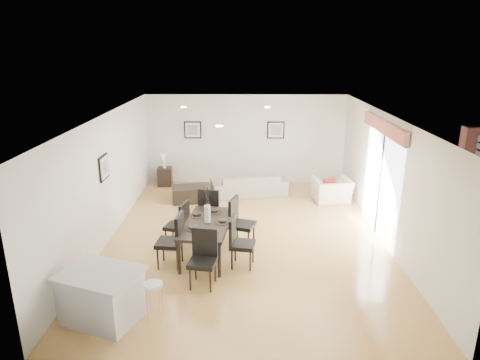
{
  "coord_description": "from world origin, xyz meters",
  "views": [
    {
      "loc": [
        -0.04,
        -8.73,
        4.07
      ],
      "look_at": [
        -0.14,
        0.4,
        1.2
      ],
      "focal_mm": 32.0,
      "sensor_mm": 36.0,
      "label": 1
    }
  ],
  "objects_px": {
    "sofa": "(249,184)",
    "kitchen_island": "(102,295)",
    "dining_chair_foot": "(211,208)",
    "armchair": "(332,190)",
    "dining_chair_wnear": "(174,237)",
    "bar_stool": "(153,289)",
    "dining_chair_wfar": "(180,222)",
    "dining_chair_head": "(204,254)",
    "coffee_table": "(191,194)",
    "dining_chair_enear": "(238,239)",
    "dining_table": "(208,226)",
    "side_table": "(165,176)",
    "dining_chair_efar": "(239,220)"
  },
  "relations": [
    {
      "from": "sofa",
      "to": "kitchen_island",
      "type": "distance_m",
      "value": 6.31
    },
    {
      "from": "dining_chair_foot",
      "to": "armchair",
      "type": "bearing_deg",
      "value": -130.27
    },
    {
      "from": "dining_chair_wnear",
      "to": "bar_stool",
      "type": "bearing_deg",
      "value": 3.83
    },
    {
      "from": "dining_chair_wfar",
      "to": "bar_stool",
      "type": "relative_size",
      "value": 1.57
    },
    {
      "from": "dining_chair_foot",
      "to": "bar_stool",
      "type": "height_order",
      "value": "dining_chair_foot"
    },
    {
      "from": "dining_chair_foot",
      "to": "dining_chair_wnear",
      "type": "bearing_deg",
      "value": 84.63
    },
    {
      "from": "sofa",
      "to": "dining_chair_wfar",
      "type": "distance_m",
      "value": 3.65
    },
    {
      "from": "dining_chair_wfar",
      "to": "dining_chair_head",
      "type": "distance_m",
      "value": 1.62
    },
    {
      "from": "dining_chair_wnear",
      "to": "coffee_table",
      "type": "bearing_deg",
      "value": -172.69
    },
    {
      "from": "sofa",
      "to": "dining_chair_head",
      "type": "distance_m",
      "value": 4.89
    },
    {
      "from": "sofa",
      "to": "dining_chair_enear",
      "type": "xyz_separation_m",
      "value": [
        -0.24,
        -4.16,
        0.25
      ]
    },
    {
      "from": "armchair",
      "to": "dining_chair_wfar",
      "type": "xyz_separation_m",
      "value": [
        -3.73,
        -2.79,
        0.23
      ]
    },
    {
      "from": "dining_chair_head",
      "to": "kitchen_island",
      "type": "xyz_separation_m",
      "value": [
        -1.48,
        -1.06,
        -0.16
      ]
    },
    {
      "from": "dining_chair_wnear",
      "to": "dining_chair_foot",
      "type": "bearing_deg",
      "value": 164.56
    },
    {
      "from": "dining_table",
      "to": "dining_chair_foot",
      "type": "relative_size",
      "value": 1.7
    },
    {
      "from": "side_table",
      "to": "dining_chair_wnear",
      "type": "bearing_deg",
      "value": -77.81
    },
    {
      "from": "sofa",
      "to": "dining_chair_wnear",
      "type": "bearing_deg",
      "value": 58.66
    },
    {
      "from": "coffee_table",
      "to": "dining_table",
      "type": "bearing_deg",
      "value": -89.3
    },
    {
      "from": "sofa",
      "to": "dining_chair_wnear",
      "type": "relative_size",
      "value": 1.97
    },
    {
      "from": "sofa",
      "to": "dining_table",
      "type": "xyz_separation_m",
      "value": [
        -0.86,
        -3.74,
        0.34
      ]
    },
    {
      "from": "dining_chair_wfar",
      "to": "side_table",
      "type": "relative_size",
      "value": 1.78
    },
    {
      "from": "dining_chair_enear",
      "to": "dining_chair_wnear",
      "type": "bearing_deg",
      "value": 100.44
    },
    {
      "from": "dining_chair_wnear",
      "to": "kitchen_island",
      "type": "distance_m",
      "value": 1.9
    },
    {
      "from": "dining_chair_foot",
      "to": "kitchen_island",
      "type": "relative_size",
      "value": 0.77
    },
    {
      "from": "dining_table",
      "to": "side_table",
      "type": "distance_m",
      "value": 4.87
    },
    {
      "from": "dining_table",
      "to": "side_table",
      "type": "bearing_deg",
      "value": 117.46
    },
    {
      "from": "sofa",
      "to": "bar_stool",
      "type": "height_order",
      "value": "bar_stool"
    },
    {
      "from": "sofa",
      "to": "armchair",
      "type": "distance_m",
      "value": 2.32
    },
    {
      "from": "dining_chair_enear",
      "to": "dining_chair_efar",
      "type": "xyz_separation_m",
      "value": [
        -0.0,
        0.89,
        0.03
      ]
    },
    {
      "from": "dining_chair_wnear",
      "to": "dining_chair_wfar",
      "type": "xyz_separation_m",
      "value": [
        -0.01,
        0.86,
        -0.05
      ]
    },
    {
      "from": "dining_table",
      "to": "side_table",
      "type": "xyz_separation_m",
      "value": [
        -1.68,
        4.55,
        -0.38
      ]
    },
    {
      "from": "dining_chair_wnear",
      "to": "kitchen_island",
      "type": "relative_size",
      "value": 0.76
    },
    {
      "from": "side_table",
      "to": "dining_table",
      "type": "bearing_deg",
      "value": -69.69
    },
    {
      "from": "dining_table",
      "to": "bar_stool",
      "type": "height_order",
      "value": "dining_table"
    },
    {
      "from": "armchair",
      "to": "dining_chair_enear",
      "type": "height_order",
      "value": "dining_chair_enear"
    },
    {
      "from": "armchair",
      "to": "dining_chair_enear",
      "type": "bearing_deg",
      "value": 47.31
    },
    {
      "from": "dining_chair_wfar",
      "to": "kitchen_island",
      "type": "height_order",
      "value": "dining_chair_wfar"
    },
    {
      "from": "dining_chair_efar",
      "to": "kitchen_island",
      "type": "bearing_deg",
      "value": 159.66
    },
    {
      "from": "dining_chair_enear",
      "to": "dining_chair_head",
      "type": "relative_size",
      "value": 0.97
    },
    {
      "from": "bar_stool",
      "to": "dining_chair_efar",
      "type": "bearing_deg",
      "value": 64.04
    },
    {
      "from": "dining_chair_head",
      "to": "coffee_table",
      "type": "height_order",
      "value": "dining_chair_head"
    },
    {
      "from": "sofa",
      "to": "dining_chair_efar",
      "type": "bearing_deg",
      "value": 73.64
    },
    {
      "from": "armchair",
      "to": "dining_chair_wnear",
      "type": "height_order",
      "value": "dining_chair_wnear"
    },
    {
      "from": "dining_chair_wfar",
      "to": "kitchen_island",
      "type": "bearing_deg",
      "value": -2.54
    },
    {
      "from": "side_table",
      "to": "armchair",
      "type": "bearing_deg",
      "value": -15.72
    },
    {
      "from": "side_table",
      "to": "dining_chair_enear",
      "type": "bearing_deg",
      "value": -65.21
    },
    {
      "from": "armchair",
      "to": "coffee_table",
      "type": "distance_m",
      "value": 3.83
    },
    {
      "from": "dining_table",
      "to": "dining_chair_enear",
      "type": "height_order",
      "value": "dining_chair_enear"
    },
    {
      "from": "sofa",
      "to": "dining_chair_wfar",
      "type": "bearing_deg",
      "value": 54.04
    },
    {
      "from": "dining_table",
      "to": "kitchen_island",
      "type": "height_order",
      "value": "kitchen_island"
    }
  ]
}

